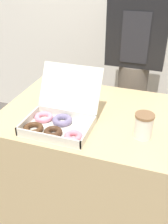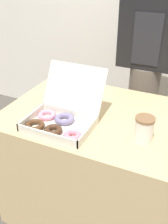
% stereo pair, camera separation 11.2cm
% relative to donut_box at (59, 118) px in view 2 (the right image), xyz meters
% --- Properties ---
extents(ground_plane, '(14.00, 14.00, 0.00)m').
position_rel_donut_box_xyz_m(ground_plane, '(0.20, 0.20, -0.82)').
color(ground_plane, '#4C4742').
extents(table, '(1.18, 0.76, 0.78)m').
position_rel_donut_box_xyz_m(table, '(0.20, 0.20, -0.43)').
color(table, tan).
rests_on(table, ground_plane).
extents(donut_box, '(0.35, 0.37, 0.27)m').
position_rel_donut_box_xyz_m(donut_box, '(0.00, 0.00, 0.00)').
color(donut_box, silver).
rests_on(donut_box, table).
extents(coffee_cup, '(0.09, 0.09, 0.13)m').
position_rel_donut_box_xyz_m(coffee_cup, '(0.43, 0.05, 0.02)').
color(coffee_cup, silver).
rests_on(coffee_cup, table).
extents(person_customer, '(0.42, 0.23, 1.61)m').
position_rel_donut_box_xyz_m(person_customer, '(0.25, 0.86, 0.05)').
color(person_customer, '#665B51').
rests_on(person_customer, ground_plane).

